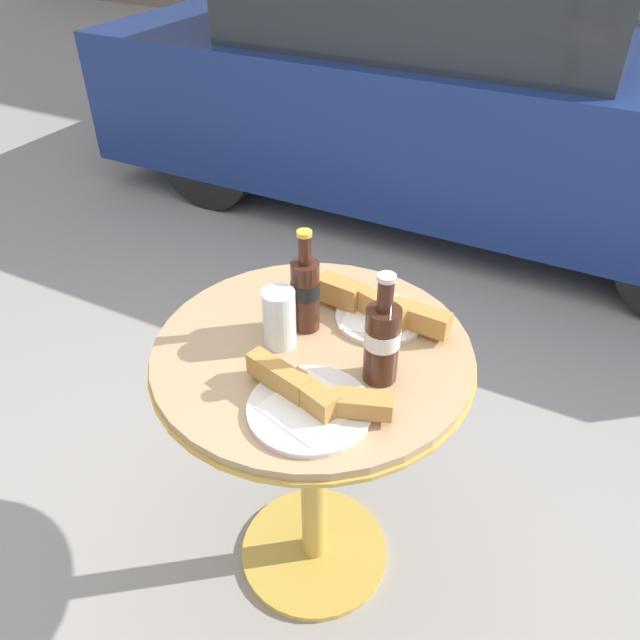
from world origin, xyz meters
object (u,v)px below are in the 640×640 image
at_px(bistro_table, 313,411).
at_px(cola_bottle_left, 305,291).
at_px(cola_bottle_right, 382,340).
at_px(lunch_plate_far, 379,310).
at_px(parked_car, 465,87).
at_px(lunch_plate_near, 311,399).
at_px(drinking_glass, 279,320).

bearing_deg(bistro_table, cola_bottle_left, 129.72).
height_order(cola_bottle_right, lunch_plate_far, cola_bottle_right).
bearing_deg(parked_car, bistro_table, -80.80).
distance_m(cola_bottle_left, lunch_plate_near, 0.27).
height_order(cola_bottle_left, parked_car, parked_car).
distance_m(cola_bottle_right, lunch_plate_far, 0.21).
height_order(bistro_table, cola_bottle_right, cola_bottle_right).
relative_size(bistro_table, cola_bottle_left, 3.16).
bearing_deg(parked_car, cola_bottle_left, -81.69).
xyz_separation_m(bistro_table, cola_bottle_right, (0.17, -0.02, 0.29)).
relative_size(cola_bottle_right, lunch_plate_far, 0.75).
distance_m(cola_bottle_right, lunch_plate_near, 0.18).
bearing_deg(lunch_plate_far, bistro_table, -118.98).
bearing_deg(drinking_glass, parked_car, 97.59).
relative_size(cola_bottle_right, lunch_plate_near, 0.79).
bearing_deg(lunch_plate_near, drinking_glass, 136.95).
bearing_deg(bistro_table, lunch_plate_near, -62.52).
distance_m(drinking_glass, lunch_plate_far, 0.24).
relative_size(drinking_glass, parked_car, 0.03).
bearing_deg(bistro_table, cola_bottle_right, -7.39).
xyz_separation_m(cola_bottle_right, drinking_glass, (-0.24, 0.00, -0.04)).
height_order(cola_bottle_right, lunch_plate_near, cola_bottle_right).
height_order(bistro_table, lunch_plate_far, lunch_plate_far).
bearing_deg(cola_bottle_right, drinking_glass, 179.56).
xyz_separation_m(lunch_plate_near, parked_car, (-0.49, 2.67, -0.17)).
bearing_deg(cola_bottle_left, drinking_glass, -105.11).
height_order(cola_bottle_left, lunch_plate_near, cola_bottle_left).
relative_size(cola_bottle_left, drinking_glass, 1.82).
distance_m(bistro_table, parked_car, 2.54).
bearing_deg(lunch_plate_far, lunch_plate_near, -90.24).
xyz_separation_m(bistro_table, cola_bottle_left, (-0.05, 0.06, 0.29)).
distance_m(bistro_table, lunch_plate_near, 0.28).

